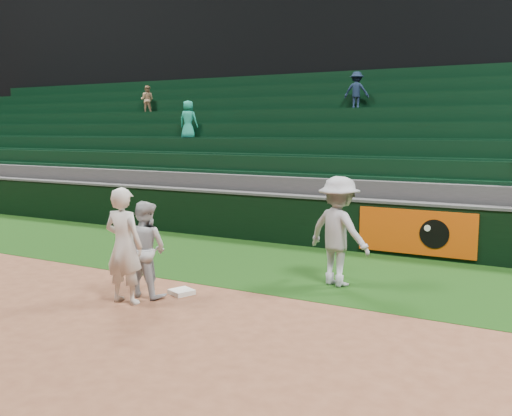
{
  "coord_description": "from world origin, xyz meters",
  "views": [
    {
      "loc": [
        5.87,
        -7.65,
        2.86
      ],
      "look_at": [
        0.42,
        2.3,
        1.3
      ],
      "focal_mm": 40.0,
      "sensor_mm": 36.0,
      "label": 1
    }
  ],
  "objects_px": {
    "first_base": "(182,292)",
    "baserunner": "(145,249)",
    "base_coach": "(339,231)",
    "first_baseman": "(124,246)"
  },
  "relations": [
    {
      "from": "first_baseman",
      "to": "baserunner",
      "type": "relative_size",
      "value": 1.16
    },
    {
      "from": "first_baseman",
      "to": "baserunner",
      "type": "xyz_separation_m",
      "value": [
        0.06,
        0.47,
        -0.14
      ]
    },
    {
      "from": "first_base",
      "to": "first_baseman",
      "type": "xyz_separation_m",
      "value": [
        -0.53,
        -0.85,
        0.93
      ]
    },
    {
      "from": "first_base",
      "to": "baserunner",
      "type": "xyz_separation_m",
      "value": [
        -0.47,
        -0.38,
        0.79
      ]
    },
    {
      "from": "baserunner",
      "to": "first_baseman",
      "type": "bearing_deg",
      "value": 85.22
    },
    {
      "from": "first_base",
      "to": "base_coach",
      "type": "xyz_separation_m",
      "value": [
        2.2,
        1.86,
        0.97
      ]
    },
    {
      "from": "first_baseman",
      "to": "first_base",
      "type": "bearing_deg",
      "value": -124.63
    },
    {
      "from": "first_base",
      "to": "baserunner",
      "type": "bearing_deg",
      "value": -141.48
    },
    {
      "from": "baserunner",
      "to": "base_coach",
      "type": "height_order",
      "value": "base_coach"
    },
    {
      "from": "first_baseman",
      "to": "baserunner",
      "type": "distance_m",
      "value": 0.49
    }
  ]
}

